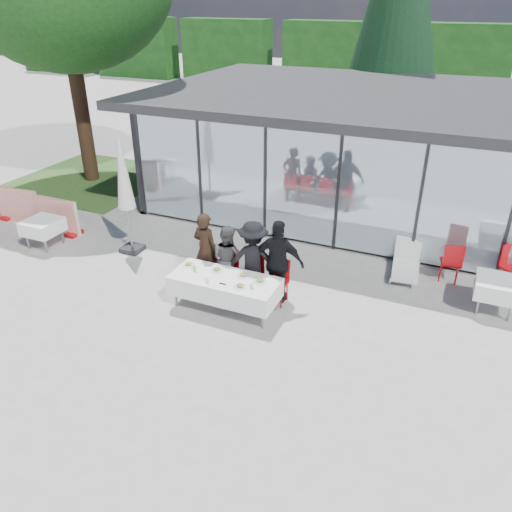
{
  "coord_description": "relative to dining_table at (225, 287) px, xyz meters",
  "views": [
    {
      "loc": [
        3.81,
        -7.44,
        5.91
      ],
      "look_at": [
        0.05,
        1.2,
        0.96
      ],
      "focal_mm": 35.0,
      "sensor_mm": 36.0,
      "label": 1
    }
  ],
  "objects": [
    {
      "name": "diner_chair_b",
      "position": [
        -0.3,
        0.75,
        -0.0
      ],
      "size": [
        0.44,
        0.44,
        0.97
      ],
      "color": "#B20B10",
      "rests_on": "ground"
    },
    {
      "name": "spare_chair_b",
      "position": [
        4.23,
        3.07,
        -0.0
      ],
      "size": [
        0.52,
        0.52,
        0.97
      ],
      "color": "#B20B10",
      "rests_on": "ground"
    },
    {
      "name": "dining_table",
      "position": [
        0.0,
        0.0,
        0.0
      ],
      "size": [
        2.26,
        0.96,
        0.75
      ],
      "color": "white",
      "rests_on": "ground"
    },
    {
      "name": "diner_c",
      "position": [
        0.31,
        0.75,
        0.34
      ],
      "size": [
        1.43,
        1.43,
        1.75
      ],
      "primitive_type": "imported",
      "rotation": [
        0.0,
        0.0,
        3.47
      ],
      "color": "black",
      "rests_on": "ground"
    },
    {
      "name": "spare_table_right",
      "position": [
        5.18,
        2.18,
        0.02
      ],
      "size": [
        0.86,
        0.86,
        0.74
      ],
      "color": "white",
      "rests_on": "ground"
    },
    {
      "name": "drinking_glasses",
      "position": [
        0.22,
        -0.23,
        0.26
      ],
      "size": [
        0.98,
        0.25,
        0.1
      ],
      "color": "silver",
      "rests_on": "dining_table"
    },
    {
      "name": "lounger",
      "position": [
        3.25,
        3.13,
        -0.28
      ],
      "size": [
        0.74,
        1.39,
        0.72
      ],
      "color": "white",
      "rests_on": "ground"
    },
    {
      "name": "diner_chair_a",
      "position": [
        -0.84,
        0.75,
        -0.0
      ],
      "size": [
        0.44,
        0.44,
        0.97
      ],
      "color": "#B20B10",
      "rests_on": "ground"
    },
    {
      "name": "treeline",
      "position": [
        -1.68,
        27.57,
        1.66
      ],
      "size": [
        62.5,
        2.0,
        4.4
      ],
      "color": "#113611",
      "rests_on": "ground"
    },
    {
      "name": "plate_b",
      "position": [
        -0.28,
        0.2,
        0.24
      ],
      "size": [
        0.26,
        0.26,
        0.07
      ],
      "color": "silver",
      "rests_on": "dining_table"
    },
    {
      "name": "plate_a",
      "position": [
        -0.95,
        0.17,
        0.24
      ],
      "size": [
        0.26,
        0.26,
        0.07
      ],
      "color": "silver",
      "rests_on": "dining_table"
    },
    {
      "name": "juice_bottle",
      "position": [
        -0.69,
        -0.02,
        0.28
      ],
      "size": [
        0.06,
        0.06,
        0.13
      ],
      "primitive_type": "cylinder",
      "color": "#89C552",
      "rests_on": "dining_table"
    },
    {
      "name": "spare_chair_a",
      "position": [
        5.44,
        3.49,
        -0.0
      ],
      "size": [
        0.62,
        0.62,
        0.97
      ],
      "color": "#B20B10",
      "rests_on": "ground"
    },
    {
      "name": "pavilion",
      "position": [
        2.32,
        7.74,
        1.61
      ],
      "size": [
        14.8,
        8.8,
        3.44
      ],
      "color": "gray",
      "rests_on": "ground"
    },
    {
      "name": "grass_patch",
      "position": [
        -8.18,
        5.57,
        -0.53
      ],
      "size": [
        5.0,
        5.0,
        0.02
      ],
      "primitive_type": "cube",
      "color": "#385926",
      "rests_on": "ground"
    },
    {
      "name": "plate_c",
      "position": [
        0.32,
        0.21,
        0.24
      ],
      "size": [
        0.26,
        0.26,
        0.07
      ],
      "color": "silver",
      "rests_on": "dining_table"
    },
    {
      "name": "ground",
      "position": [
        0.32,
        -0.43,
        -0.54
      ],
      "size": [
        90.0,
        90.0,
        0.0
      ],
      "primitive_type": "plane",
      "color": "#A39F9A",
      "rests_on": "ground"
    },
    {
      "name": "diner_chair_c",
      "position": [
        0.31,
        0.75,
        -0.0
      ],
      "size": [
        0.44,
        0.44,
        0.97
      ],
      "color": "#B20B10",
      "rests_on": "ground"
    },
    {
      "name": "diner_chair_d",
      "position": [
        0.89,
        0.75,
        -0.0
      ],
      "size": [
        0.44,
        0.44,
        0.97
      ],
      "color": "#B20B10",
      "rests_on": "ground"
    },
    {
      "name": "diner_d",
      "position": [
        0.89,
        0.75,
        0.4
      ],
      "size": [
        1.18,
        1.18,
        1.87
      ],
      "primitive_type": "imported",
      "rotation": [
        0.0,
        0.0,
        3.22
      ],
      "color": "black",
      "rests_on": "ground"
    },
    {
      "name": "diner_a",
      "position": [
        -0.84,
        0.75,
        0.34
      ],
      "size": [
        0.73,
        0.73,
        1.75
      ],
      "primitive_type": "imported",
      "rotation": [
        0.0,
        0.0,
        2.98
      ],
      "color": "black",
      "rests_on": "ground"
    },
    {
      "name": "plate_extra",
      "position": [
        0.45,
        -0.21,
        0.24
      ],
      "size": [
        0.26,
        0.26,
        0.07
      ],
      "color": "silver",
      "rests_on": "dining_table"
    },
    {
      "name": "diner_b",
      "position": [
        -0.3,
        0.75,
        0.24
      ],
      "size": [
        0.91,
        0.91,
        1.55
      ],
      "primitive_type": "imported",
      "rotation": [
        0.0,
        0.0,
        2.89
      ],
      "color": "#4C4C4C",
      "rests_on": "ground"
    },
    {
      "name": "folded_eyeglasses",
      "position": [
        0.08,
        -0.24,
        0.22
      ],
      "size": [
        0.14,
        0.03,
        0.01
      ],
      "primitive_type": "cube",
      "color": "black",
      "rests_on": "dining_table"
    },
    {
      "name": "market_umbrella",
      "position": [
        -3.42,
        1.44,
        1.39
      ],
      "size": [
        0.5,
        0.5,
        3.0
      ],
      "color": "black",
      "rests_on": "ground"
    },
    {
      "name": "spare_table_left",
      "position": [
        -5.7,
        0.77,
        0.02
      ],
      "size": [
        0.86,
        0.86,
        0.74
      ],
      "color": "white",
      "rests_on": "ground"
    },
    {
      "name": "plate_d",
      "position": [
        0.74,
        0.13,
        0.24
      ],
      "size": [
        0.26,
        0.26,
        0.07
      ],
      "color": "silver",
      "rests_on": "dining_table"
    }
  ]
}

